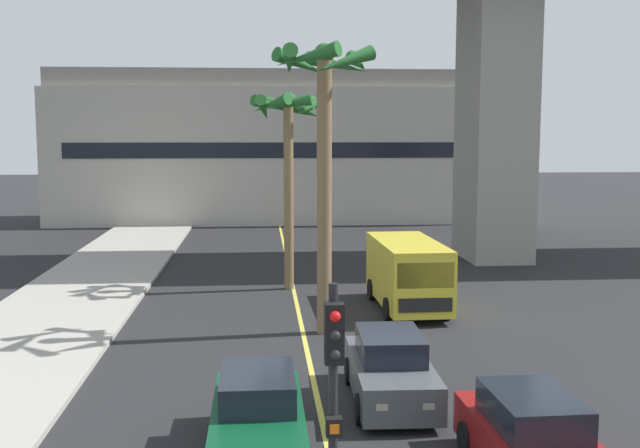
% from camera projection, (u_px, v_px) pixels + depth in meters
% --- Properties ---
extents(lane_stripe_center, '(0.14, 56.00, 0.01)m').
position_uv_depth(lane_stripe_center, '(297.00, 307.00, 26.53)').
color(lane_stripe_center, '#DBCC4C').
rests_on(lane_stripe_center, ground).
extents(pier_building_backdrop, '(30.28, 8.04, 10.12)m').
position_uv_depth(pier_building_backdrop, '(278.00, 148.00, 52.62)').
color(pier_building_backdrop, beige).
rests_on(pier_building_backdrop, ground).
extents(car_queue_front, '(1.91, 4.14, 1.56)m').
position_uv_depth(car_queue_front, '(534.00, 443.00, 13.13)').
color(car_queue_front, maroon).
rests_on(car_queue_front, ground).
extents(car_queue_second, '(1.84, 4.10, 1.56)m').
position_uv_depth(car_queue_second, '(258.00, 417.00, 14.32)').
color(car_queue_second, '#0C4728').
rests_on(car_queue_second, ground).
extents(car_queue_third, '(1.92, 4.14, 1.56)m').
position_uv_depth(car_queue_third, '(390.00, 370.00, 17.16)').
color(car_queue_third, '#4C5156').
rests_on(car_queue_third, ground).
extents(delivery_van, '(2.25, 5.29, 2.36)m').
position_uv_depth(delivery_van, '(408.00, 272.00, 26.05)').
color(delivery_van, yellow).
rests_on(delivery_van, ground).
extents(traffic_light_median_near, '(0.24, 0.37, 4.20)m').
position_uv_depth(traffic_light_median_near, '(334.00, 401.00, 9.52)').
color(traffic_light_median_near, black).
rests_on(traffic_light_median_near, ground).
extents(palm_tree_near_median, '(3.05, 3.21, 8.64)m').
position_uv_depth(palm_tree_near_median, '(323.00, 115.00, 22.32)').
color(palm_tree_near_median, brown).
rests_on(palm_tree_near_median, ground).
extents(palm_tree_mid_median, '(2.96, 2.96, 7.56)m').
position_uv_depth(palm_tree_mid_median, '(288.00, 129.00, 28.85)').
color(palm_tree_mid_median, brown).
rests_on(palm_tree_mid_median, ground).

